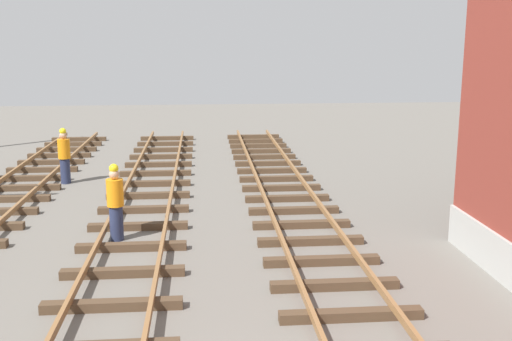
# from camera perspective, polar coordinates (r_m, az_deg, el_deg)

# --- Properties ---
(track_worker_foreground) EXTENTS (0.40, 0.40, 1.87)m
(track_worker_foreground) POSITION_cam_1_polar(r_m,az_deg,el_deg) (14.95, -12.92, -2.92)
(track_worker_foreground) COLOR #262D4C
(track_worker_foreground) RESTS_ON ground
(track_worker_distant) EXTENTS (0.40, 0.40, 1.87)m
(track_worker_distant) POSITION_cam_1_polar(r_m,az_deg,el_deg) (21.33, -17.37, 1.29)
(track_worker_distant) COLOR #262D4C
(track_worker_distant) RESTS_ON ground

